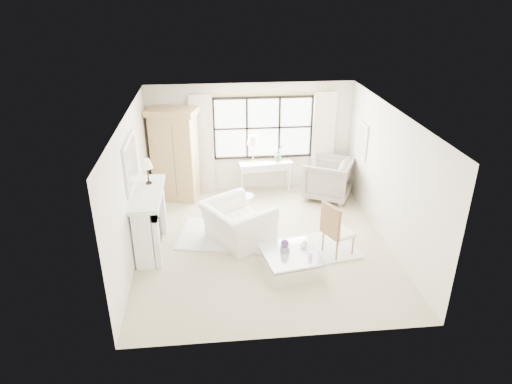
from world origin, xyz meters
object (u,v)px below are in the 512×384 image
Objects in this scene: console_table at (265,176)px; armoire at (175,154)px; club_armchair at (237,223)px; coffee_table at (291,262)px.

armoire is at bearing 177.48° from console_table.
console_table is at bearing 19.66° from armoire.
armoire is 1.73× the size of club_armchair.
armoire is at bearing -1.24° from club_armchair.
armoire reaches higher than club_armchair.
console_table is 2.55m from club_armchair.
club_armchair is 1.48m from coffee_table.
armoire is 2.31m from console_table.
console_table is (2.18, 0.17, -0.74)m from armoire.
coffee_table is (0.05, -3.55, -0.22)m from console_table.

